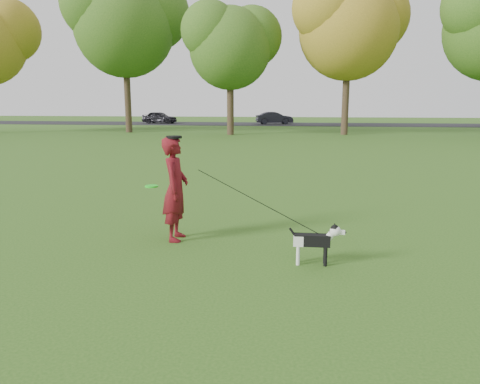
# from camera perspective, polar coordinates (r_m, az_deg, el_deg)

# --- Properties ---
(ground) EXTENTS (120.00, 120.00, 0.00)m
(ground) POSITION_cam_1_polar(r_m,az_deg,el_deg) (7.89, 1.40, -6.92)
(ground) COLOR #285116
(ground) RESTS_ON ground
(road) EXTENTS (120.00, 7.00, 0.02)m
(road) POSITION_cam_1_polar(r_m,az_deg,el_deg) (47.53, 6.18, 8.22)
(road) COLOR black
(road) RESTS_ON ground
(man) EXTENTS (0.47, 0.69, 1.83)m
(man) POSITION_cam_1_polar(r_m,az_deg,el_deg) (8.26, -7.88, 0.38)
(man) COLOR #510B15
(man) RESTS_ON ground
(dog) EXTENTS (0.85, 0.17, 0.65)m
(dog) POSITION_cam_1_polar(r_m,az_deg,el_deg) (7.14, 9.30, -5.71)
(dog) COLOR black
(dog) RESTS_ON ground
(car_left) EXTENTS (3.78, 2.04, 1.22)m
(car_left) POSITION_cam_1_polar(r_m,az_deg,el_deg) (49.57, -9.79, 8.96)
(car_left) COLOR black
(car_left) RESTS_ON road
(car_mid) EXTENTS (3.87, 2.17, 1.21)m
(car_mid) POSITION_cam_1_polar(r_m,az_deg,el_deg) (47.55, 4.21, 8.99)
(car_mid) COLOR black
(car_mid) RESTS_ON road
(man_held_items) EXTENTS (3.07, 1.14, 1.41)m
(man_held_items) POSITION_cam_1_polar(r_m,az_deg,el_deg) (7.50, 2.09, -1.11)
(man_held_items) COLOR #1EF221
(man_held_items) RESTS_ON ground
(tree_row) EXTENTS (51.74, 8.86, 12.01)m
(tree_row) POSITION_cam_1_polar(r_m,az_deg,el_deg) (33.96, 3.49, 19.59)
(tree_row) COLOR #38281C
(tree_row) RESTS_ON ground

